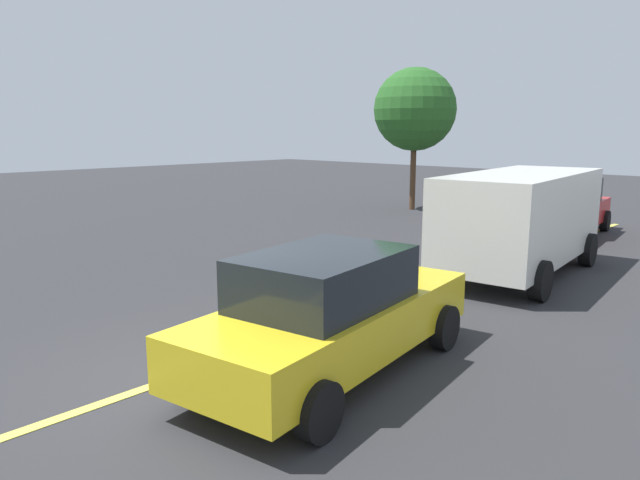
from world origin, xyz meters
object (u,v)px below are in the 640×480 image
object	(u,v)px
car_yellow_far_lane	(332,312)
tree_left_verge	(415,110)
white_van	(521,216)
car_red_crossing	(564,207)

from	to	relation	value
car_yellow_far_lane	tree_left_verge	size ratio (longest dim) A/B	0.88
car_yellow_far_lane	tree_left_verge	xyz separation A→B (m)	(13.85, 8.37, 3.04)
white_van	tree_left_verge	bearing A→B (deg)	47.29
white_van	car_yellow_far_lane	size ratio (longest dim) A/B	1.13
white_van	car_yellow_far_lane	bearing A→B (deg)	-174.84
white_van	tree_left_verge	xyz separation A→B (m)	(7.17, 7.76, 2.58)
car_yellow_far_lane	tree_left_verge	world-z (taller)	tree_left_verge
car_red_crossing	white_van	bearing A→B (deg)	-167.55
car_red_crossing	car_yellow_far_lane	bearing A→B (deg)	-171.47
car_red_crossing	tree_left_verge	size ratio (longest dim) A/B	0.82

